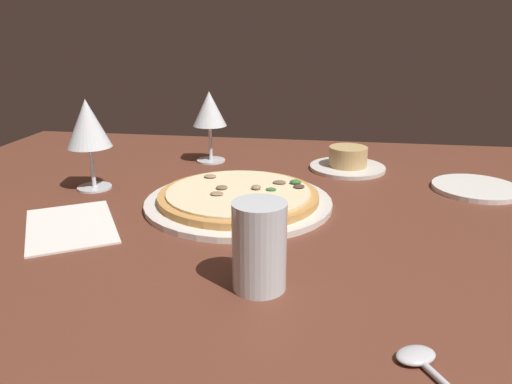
{
  "coord_description": "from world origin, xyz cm",
  "views": [
    {
      "loc": [
        8.75,
        -76.31,
        33.95
      ],
      "look_at": [
        -3.28,
        1.3,
        7.0
      ],
      "focal_mm": 34.53,
      "sensor_mm": 36.0,
      "label": 1
    }
  ],
  "objects": [
    {
      "name": "dining_table",
      "position": [
        0.0,
        0.0,
        2.0
      ],
      "size": [
        150.0,
        110.0,
        4.0
      ],
      "primitive_type": "cube",
      "color": "brown",
      "rests_on": "ground"
    },
    {
      "name": "pizza_main",
      "position": [
        -6.55,
        2.62,
        5.18
      ],
      "size": [
        32.4,
        32.4,
        3.37
      ],
      "color": "silver",
      "rests_on": "dining_table"
    },
    {
      "name": "ramekin_on_saucer",
      "position": [
        12.63,
        27.9,
        5.83
      ],
      "size": [
        16.16,
        16.16,
        4.98
      ],
      "color": "silver",
      "rests_on": "dining_table"
    },
    {
      "name": "wine_glass_far",
      "position": [
        -35.55,
        7.33,
        16.05
      ],
      "size": [
        8.26,
        8.26,
        17.05
      ],
      "color": "silver",
      "rests_on": "dining_table"
    },
    {
      "name": "wine_glass_near",
      "position": [
        -18.18,
        29.89,
        15.51
      ],
      "size": [
        7.56,
        7.56,
        15.92
      ],
      "color": "silver",
      "rests_on": "dining_table"
    },
    {
      "name": "water_glass",
      "position": [
        1.14,
        -24.76,
        8.74
      ],
      "size": [
        6.44,
        6.44,
        10.79
      ],
      "color": "silver",
      "rests_on": "dining_table"
    },
    {
      "name": "side_plate",
      "position": [
        36.43,
        17.28,
        4.45
      ],
      "size": [
        16.06,
        16.06,
        0.9
      ],
      "primitive_type": "cylinder",
      "color": "white",
      "rests_on": "dining_table"
    },
    {
      "name": "paper_menu",
      "position": [
        -30.59,
        -10.94,
        4.15
      ],
      "size": [
        20.72,
        22.73,
        0.3
      ],
      "primitive_type": "cube",
      "rotation": [
        0.0,
        0.0,
        0.55
      ],
      "color": "white",
      "rests_on": "dining_table"
    },
    {
      "name": "spoon",
      "position": [
        18.22,
        -36.9,
        4.46
      ],
      "size": [
        6.98,
        9.87,
        1.0
      ],
      "color": "silver",
      "rests_on": "dining_table"
    }
  ]
}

